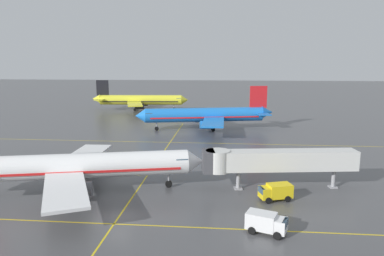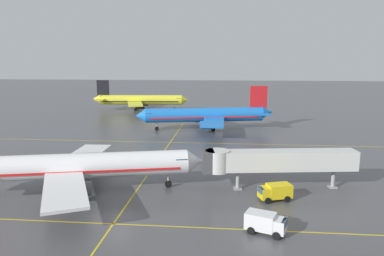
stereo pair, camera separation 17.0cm
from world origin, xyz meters
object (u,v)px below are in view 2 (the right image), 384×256
Objects in this scene: airliner_front_gate at (79,166)px; service_truck_red_van at (266,222)px; jet_bridge at (269,161)px; airliner_third_row at (140,100)px; airliner_second_row at (206,115)px; service_truck_catering at (275,191)px.

service_truck_red_van is (23.95, -9.90, -2.41)m from airliner_front_gate.
jet_bridge is at bearing 7.91° from airliner_front_gate.
airliner_third_row is at bearing 110.94° from service_truck_red_van.
airliner_second_row is at bearing 104.18° from jet_bridge.
airliner_front_gate is 0.93× the size of airliner_second_row.
airliner_second_row is 1.03× the size of airliner_third_row.
service_truck_red_van is at bearing -97.25° from jet_bridge.
jet_bridge reaches higher than service_truck_catering.
jet_bridge is at bearing -75.82° from airliner_second_row.
service_truck_red_van is 1.00× the size of service_truck_catering.
service_truck_catering is (2.13, 9.23, 0.00)m from service_truck_red_van.
airliner_second_row is 43.95m from airliner_third_row.
service_truck_red_van is (35.37, -92.42, -2.53)m from airliner_third_row.
jet_bridge is (11.01, -43.57, 0.23)m from airliner_second_row.
airliner_third_row is at bearing 97.88° from airliner_front_gate.
airliner_front_gate is at bearing 178.53° from service_truck_catering.
jet_bridge is at bearing -64.84° from airliner_third_row.
airliner_third_row reaches higher than jet_bridge.
airliner_third_row is 7.82× the size of service_truck_catering.
airliner_second_row reaches higher than service_truck_catering.
jet_bridge is (-0.42, 4.24, 2.88)m from service_truck_catering.
airliner_front_gate is at bearing 157.54° from service_truck_red_van.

